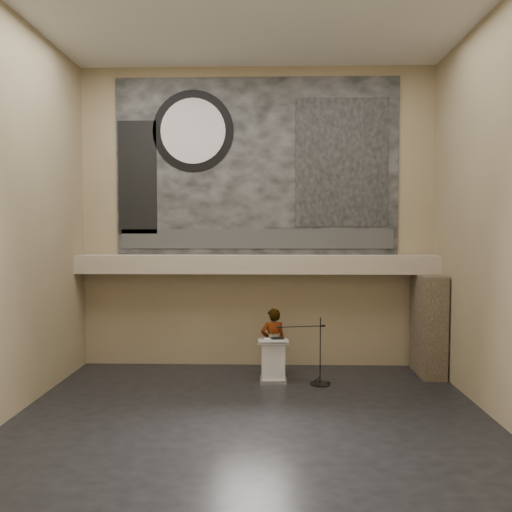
{
  "coord_description": "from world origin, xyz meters",
  "views": [
    {
      "loc": [
        0.35,
        -10.27,
        3.91
      ],
      "look_at": [
        0.0,
        3.2,
        3.2
      ],
      "focal_mm": 35.0,
      "sensor_mm": 36.0,
      "label": 1
    }
  ],
  "objects": [
    {
      "name": "floor",
      "position": [
        0.0,
        0.0,
        0.0
      ],
      "size": [
        10.0,
        10.0,
        0.0
      ],
      "primitive_type": "plane",
      "color": "black",
      "rests_on": "ground"
    },
    {
      "name": "wall_back",
      "position": [
        0.0,
        4.0,
        4.25
      ],
      "size": [
        10.0,
        0.02,
        8.5
      ],
      "primitive_type": "cube",
      "color": "#877555",
      "rests_on": "floor"
    },
    {
      "name": "lectern",
      "position": [
        0.46,
        2.42,
        0.55
      ],
      "size": [
        0.78,
        0.57,
        1.14
      ],
      "rotation": [
        0.0,
        0.0,
        0.03
      ],
      "color": "silver",
      "rests_on": "floor"
    },
    {
      "name": "banner_text_strip",
      "position": [
        0.0,
        3.93,
        3.65
      ],
      "size": [
        7.76,
        0.02,
        0.55
      ],
      "primitive_type": "cube",
      "color": "#2C2C2C",
      "rests_on": "banner"
    },
    {
      "name": "banner_building_print",
      "position": [
        2.4,
        3.93,
        5.8
      ],
      "size": [
        2.6,
        0.02,
        3.6
      ],
      "primitive_type": "cube",
      "color": "black",
      "rests_on": "banner"
    },
    {
      "name": "sprinkler_left",
      "position": [
        -1.6,
        3.55,
        2.67
      ],
      "size": [
        0.04,
        0.04,
        0.06
      ],
      "primitive_type": "cylinder",
      "color": "#B2893D",
      "rests_on": "soffit"
    },
    {
      "name": "wall_right",
      "position": [
        5.0,
        0.0,
        4.25
      ],
      "size": [
        0.02,
        8.0,
        8.5
      ],
      "primitive_type": "cube",
      "color": "#877555",
      "rests_on": "floor"
    },
    {
      "name": "wall_left",
      "position": [
        -5.0,
        0.0,
        4.25
      ],
      "size": [
        0.02,
        8.0,
        8.5
      ],
      "primitive_type": "cube",
      "color": "#877555",
      "rests_on": "floor"
    },
    {
      "name": "papers",
      "position": [
        0.32,
        2.41,
        1.1
      ],
      "size": [
        0.25,
        0.3,
        0.0
      ],
      "primitive_type": "cube",
      "rotation": [
        0.0,
        0.0,
        -0.26
      ],
      "color": "silver",
      "rests_on": "lectern"
    },
    {
      "name": "binder",
      "position": [
        0.56,
        2.43,
        1.12
      ],
      "size": [
        0.36,
        0.32,
        0.04
      ],
      "primitive_type": "cube",
      "rotation": [
        0.0,
        0.0,
        0.37
      ],
      "color": "black",
      "rests_on": "lectern"
    },
    {
      "name": "mic_stand",
      "position": [
        1.61,
        2.2,
        0.25
      ],
      "size": [
        1.37,
        0.52,
        1.71
      ],
      "rotation": [
        0.0,
        0.0,
        0.19
      ],
      "color": "black",
      "rests_on": "floor"
    },
    {
      "name": "wall_front",
      "position": [
        0.0,
        -4.0,
        4.25
      ],
      "size": [
        10.0,
        0.02,
        8.5
      ],
      "primitive_type": "cube",
      "color": "#877555",
      "rests_on": "floor"
    },
    {
      "name": "sprinkler_right",
      "position": [
        1.9,
        3.55,
        2.67
      ],
      "size": [
        0.04,
        0.04,
        0.06
      ],
      "primitive_type": "cylinder",
      "color": "#B2893D",
      "rests_on": "soffit"
    },
    {
      "name": "speaker_person",
      "position": [
        0.47,
        2.86,
        0.91
      ],
      "size": [
        0.72,
        0.53,
        1.83
      ],
      "primitive_type": "imported",
      "rotation": [
        0.0,
        0.0,
        3.29
      ],
      "color": "silver",
      "rests_on": "floor"
    },
    {
      "name": "banner_clock_rim",
      "position": [
        -1.8,
        3.93,
        6.7
      ],
      "size": [
        2.3,
        0.02,
        2.3
      ],
      "primitive_type": "cylinder",
      "rotation": [
        1.57,
        0.0,
        0.0
      ],
      "color": "black",
      "rests_on": "banner"
    },
    {
      "name": "soffit",
      "position": [
        0.0,
        3.6,
        2.95
      ],
      "size": [
        10.0,
        0.8,
        0.5
      ],
      "primitive_type": "cube",
      "color": "gray",
      "rests_on": "wall_back"
    },
    {
      "name": "banner_clock_face",
      "position": [
        -1.8,
        3.91,
        6.7
      ],
      "size": [
        1.84,
        0.02,
        1.84
      ],
      "primitive_type": "cylinder",
      "rotation": [
        1.57,
        0.0,
        0.0
      ],
      "color": "silver",
      "rests_on": "banner"
    },
    {
      "name": "banner_brick_print",
      "position": [
        -3.4,
        3.93,
        5.4
      ],
      "size": [
        1.1,
        0.02,
        3.2
      ],
      "primitive_type": "cube",
      "color": "black",
      "rests_on": "banner"
    },
    {
      "name": "banner",
      "position": [
        0.0,
        3.97,
        5.7
      ],
      "size": [
        8.0,
        0.05,
        5.0
      ],
      "primitive_type": "cube",
      "color": "black",
      "rests_on": "wall_back"
    },
    {
      "name": "ceiling",
      "position": [
        0.0,
        0.0,
        8.5
      ],
      "size": [
        10.0,
        10.0,
        0.0
      ],
      "primitive_type": "plane",
      "color": "silver",
      "rests_on": "wall_back"
    },
    {
      "name": "stone_pier",
      "position": [
        4.65,
        3.15,
        1.35
      ],
      "size": [
        0.6,
        1.4,
        2.7
      ],
      "primitive_type": "cube",
      "color": "#3E3226",
      "rests_on": "floor"
    }
  ]
}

